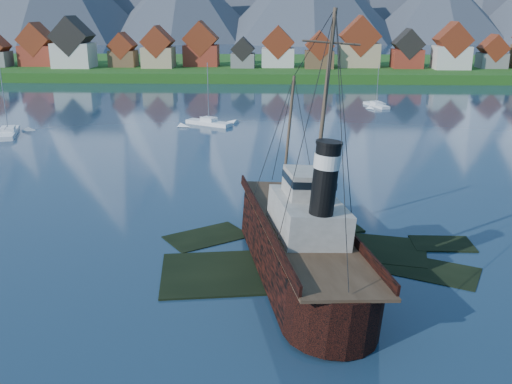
{
  "coord_description": "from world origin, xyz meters",
  "views": [
    {
      "loc": [
        -1.71,
        -48.72,
        22.79
      ],
      "look_at": [
        -3.85,
        6.0,
        5.0
      ],
      "focal_mm": 40.0,
      "sensor_mm": 36.0,
      "label": 1
    }
  ],
  "objects_px": {
    "sailboat_a": "(9,134)",
    "tugboat_wreck": "(297,236)",
    "sailboat_e": "(376,106)",
    "sailboat_c": "(209,123)"
  },
  "relations": [
    {
      "from": "sailboat_a",
      "to": "sailboat_c",
      "type": "height_order",
      "value": "sailboat_a"
    },
    {
      "from": "sailboat_a",
      "to": "tugboat_wreck",
      "type": "bearing_deg",
      "value": -64.12
    },
    {
      "from": "tugboat_wreck",
      "to": "sailboat_c",
      "type": "relative_size",
      "value": 2.34
    },
    {
      "from": "tugboat_wreck",
      "to": "sailboat_c",
      "type": "height_order",
      "value": "tugboat_wreck"
    },
    {
      "from": "sailboat_a",
      "to": "sailboat_c",
      "type": "xyz_separation_m",
      "value": [
        36.27,
        11.23,
        -0.0
      ]
    },
    {
      "from": "sailboat_e",
      "to": "sailboat_c",
      "type": "bearing_deg",
      "value": -169.26
    },
    {
      "from": "sailboat_a",
      "to": "sailboat_e",
      "type": "xyz_separation_m",
      "value": [
        73.94,
        35.28,
        -0.07
      ]
    },
    {
      "from": "tugboat_wreck",
      "to": "sailboat_c",
      "type": "bearing_deg",
      "value": 91.66
    },
    {
      "from": "tugboat_wreck",
      "to": "sailboat_c",
      "type": "xyz_separation_m",
      "value": [
        -15.89,
        65.96,
        -2.73
      ]
    },
    {
      "from": "tugboat_wreck",
      "to": "sailboat_e",
      "type": "xyz_separation_m",
      "value": [
        21.77,
        90.01,
        -2.8
      ]
    }
  ]
}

